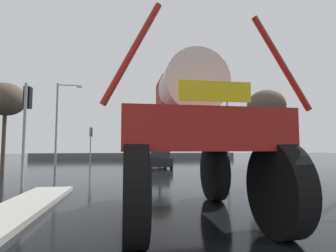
{
  "coord_description": "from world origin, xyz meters",
  "views": [
    {
      "loc": [
        -1.28,
        0.19,
        1.73
      ],
      "look_at": [
        0.28,
        10.52,
        2.56
      ],
      "focal_mm": 28.65,
      "sensor_mm": 36.0,
      "label": 1
    }
  ],
  "objects_px": {
    "traffic_signal_near_left": "(27,113)",
    "traffic_signal_far_left": "(91,137)",
    "traffic_signal_near_right": "(252,132)",
    "bare_tree_left": "(6,100)",
    "streetlight_far_right": "(229,125)",
    "bare_tree_far_center": "(160,115)",
    "bare_tree_right": "(266,107)",
    "sedan_ahead": "(158,159)",
    "oversize_sprayer": "(187,137)",
    "streetlight_far_left": "(59,119)"
  },
  "relations": [
    {
      "from": "traffic_signal_near_left",
      "to": "traffic_signal_far_left",
      "type": "distance_m",
      "value": 15.75
    },
    {
      "from": "traffic_signal_near_right",
      "to": "bare_tree_left",
      "type": "height_order",
      "value": "bare_tree_left"
    },
    {
      "from": "streetlight_far_right",
      "to": "bare_tree_far_center",
      "type": "bearing_deg",
      "value": 135.51
    },
    {
      "from": "bare_tree_left",
      "to": "bare_tree_far_center",
      "type": "height_order",
      "value": "bare_tree_far_center"
    },
    {
      "from": "traffic_signal_near_right",
      "to": "bare_tree_right",
      "type": "bearing_deg",
      "value": 58.21
    },
    {
      "from": "sedan_ahead",
      "to": "traffic_signal_near_left",
      "type": "height_order",
      "value": "traffic_signal_near_left"
    },
    {
      "from": "oversize_sprayer",
      "to": "bare_tree_left",
      "type": "distance_m",
      "value": 17.43
    },
    {
      "from": "traffic_signal_far_left",
      "to": "streetlight_far_right",
      "type": "height_order",
      "value": "streetlight_far_right"
    },
    {
      "from": "sedan_ahead",
      "to": "bare_tree_right",
      "type": "relative_size",
      "value": 0.63
    },
    {
      "from": "bare_tree_left",
      "to": "bare_tree_far_center",
      "type": "distance_m",
      "value": 19.34
    },
    {
      "from": "traffic_signal_near_left",
      "to": "traffic_signal_near_right",
      "type": "relative_size",
      "value": 1.28
    },
    {
      "from": "traffic_signal_far_left",
      "to": "bare_tree_left",
      "type": "relative_size",
      "value": 0.58
    },
    {
      "from": "traffic_signal_near_left",
      "to": "traffic_signal_far_left",
      "type": "height_order",
      "value": "traffic_signal_near_left"
    },
    {
      "from": "sedan_ahead",
      "to": "bare_tree_far_center",
      "type": "bearing_deg",
      "value": -9.99
    },
    {
      "from": "traffic_signal_near_right",
      "to": "traffic_signal_far_left",
      "type": "height_order",
      "value": "traffic_signal_far_left"
    },
    {
      "from": "traffic_signal_near_left",
      "to": "bare_tree_far_center",
      "type": "bearing_deg",
      "value": 71.48
    },
    {
      "from": "oversize_sprayer",
      "to": "traffic_signal_near_left",
      "type": "xyz_separation_m",
      "value": [
        -5.33,
        4.23,
        1.06
      ]
    },
    {
      "from": "traffic_signal_far_left",
      "to": "bare_tree_right",
      "type": "bearing_deg",
      "value": -19.46
    },
    {
      "from": "sedan_ahead",
      "to": "streetlight_far_left",
      "type": "distance_m",
      "value": 10.11
    },
    {
      "from": "traffic_signal_near_left",
      "to": "streetlight_far_left",
      "type": "xyz_separation_m",
      "value": [
        -2.46,
        14.94,
        1.29
      ]
    },
    {
      "from": "bare_tree_left",
      "to": "bare_tree_right",
      "type": "bearing_deg",
      "value": 2.15
    },
    {
      "from": "oversize_sprayer",
      "to": "sedan_ahead",
      "type": "xyz_separation_m",
      "value": [
        1.1,
        15.99,
        -1.26
      ]
    },
    {
      "from": "traffic_signal_near_left",
      "to": "streetlight_far_left",
      "type": "bearing_deg",
      "value": 99.35
    },
    {
      "from": "bare_tree_left",
      "to": "bare_tree_right",
      "type": "distance_m",
      "value": 20.44
    },
    {
      "from": "traffic_signal_far_left",
      "to": "streetlight_far_left",
      "type": "bearing_deg",
      "value": -163.97
    },
    {
      "from": "oversize_sprayer",
      "to": "streetlight_far_right",
      "type": "bearing_deg",
      "value": -24.97
    },
    {
      "from": "streetlight_far_left",
      "to": "bare_tree_right",
      "type": "distance_m",
      "value": 18.64
    },
    {
      "from": "traffic_signal_near_right",
      "to": "bare_tree_right",
      "type": "height_order",
      "value": "bare_tree_right"
    },
    {
      "from": "bare_tree_right",
      "to": "bare_tree_far_center",
      "type": "height_order",
      "value": "bare_tree_far_center"
    },
    {
      "from": "sedan_ahead",
      "to": "bare_tree_far_center",
      "type": "relative_size",
      "value": 0.56
    },
    {
      "from": "traffic_signal_far_left",
      "to": "bare_tree_left",
      "type": "xyz_separation_m",
      "value": [
        -5.17,
        -6.16,
        2.41
      ]
    },
    {
      "from": "oversize_sprayer",
      "to": "streetlight_far_right",
      "type": "distance_m",
      "value": 23.61
    },
    {
      "from": "traffic_signal_far_left",
      "to": "bare_tree_right",
      "type": "relative_size",
      "value": 0.56
    },
    {
      "from": "oversize_sprayer",
      "to": "traffic_signal_near_right",
      "type": "height_order",
      "value": "oversize_sprayer"
    },
    {
      "from": "streetlight_far_left",
      "to": "traffic_signal_near_right",
      "type": "bearing_deg",
      "value": -52.05
    },
    {
      "from": "oversize_sprayer",
      "to": "streetlight_far_left",
      "type": "height_order",
      "value": "streetlight_far_left"
    },
    {
      "from": "oversize_sprayer",
      "to": "bare_tree_right",
      "type": "bearing_deg",
      "value": -36.04
    },
    {
      "from": "sedan_ahead",
      "to": "traffic_signal_far_left",
      "type": "height_order",
      "value": "traffic_signal_far_left"
    },
    {
      "from": "traffic_signal_near_left",
      "to": "bare_tree_right",
      "type": "height_order",
      "value": "bare_tree_right"
    },
    {
      "from": "bare_tree_left",
      "to": "bare_tree_far_center",
      "type": "relative_size",
      "value": 0.85
    },
    {
      "from": "bare_tree_right",
      "to": "streetlight_far_left",
      "type": "bearing_deg",
      "value": 165.74
    },
    {
      "from": "streetlight_far_left",
      "to": "traffic_signal_far_left",
      "type": "bearing_deg",
      "value": 16.03
    },
    {
      "from": "traffic_signal_near_left",
      "to": "bare_tree_right",
      "type": "distance_m",
      "value": 18.84
    },
    {
      "from": "streetlight_far_right",
      "to": "bare_tree_left",
      "type": "xyz_separation_m",
      "value": [
        -19.75,
        -7.65,
        0.97
      ]
    },
    {
      "from": "traffic_signal_near_right",
      "to": "bare_tree_left",
      "type": "bearing_deg",
      "value": 145.66
    },
    {
      "from": "traffic_signal_near_right",
      "to": "bare_tree_right",
      "type": "relative_size",
      "value": 0.49
    },
    {
      "from": "oversize_sprayer",
      "to": "traffic_signal_near_left",
      "type": "bearing_deg",
      "value": 50.67
    },
    {
      "from": "traffic_signal_near_left",
      "to": "streetlight_far_right",
      "type": "bearing_deg",
      "value": 49.14
    },
    {
      "from": "traffic_signal_near_left",
      "to": "streetlight_far_right",
      "type": "relative_size",
      "value": 0.56
    },
    {
      "from": "oversize_sprayer",
      "to": "streetlight_far_left",
      "type": "relative_size",
      "value": 0.73
    }
  ]
}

